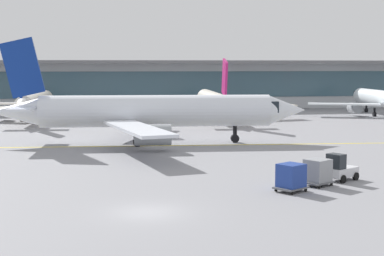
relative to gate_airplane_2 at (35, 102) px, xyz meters
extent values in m
plane|color=gray|center=(12.93, -61.50, -2.85)|extent=(400.00, 400.00, 0.00)
cube|color=yellow|center=(16.31, -32.59, -2.85)|extent=(109.80, 7.41, 0.01)
cube|color=#B2B7BC|center=(12.93, 22.48, 1.65)|extent=(215.78, 8.00, 9.00)
cube|color=#385666|center=(12.93, 18.40, 2.10)|extent=(207.15, 0.16, 5.04)
cube|color=slate|center=(12.93, 20.98, 6.45)|extent=(224.41, 11.00, 0.60)
cylinder|color=silver|center=(0.02, 0.37, 0.09)|extent=(3.90, 20.71, 2.86)
cone|color=silver|center=(0.63, 12.37, 0.09)|extent=(2.89, 3.57, 2.72)
cube|color=black|center=(0.51, 10.08, 0.45)|extent=(2.36, 2.68, 1.00)
cone|color=silver|center=(-0.62, -12.20, 0.09)|extent=(2.66, 4.69, 2.43)
cylinder|color=#999EA3|center=(-4.96, 0.20, -1.49)|extent=(1.92, 3.11, 1.77)
cube|color=silver|center=(7.24, -1.68, -0.69)|extent=(12.08, 5.30, 0.24)
cylinder|color=#999EA3|center=(4.95, -0.30, -1.49)|extent=(1.92, 3.11, 1.77)
cube|color=navy|center=(-0.57, -11.29, 3.96)|extent=(0.50, 3.87, 5.39)
cube|color=silver|center=(-2.66, -10.84, 0.52)|extent=(4.30, 2.23, 0.20)
cube|color=silver|center=(1.55, -11.06, 0.52)|extent=(4.30, 2.23, 0.20)
cylinder|color=black|center=(0.38, 7.57, -2.09)|extent=(0.37, 0.37, 1.51)
cylinder|color=black|center=(0.38, 7.57, -2.47)|extent=(0.50, 0.78, 0.76)
cylinder|color=black|center=(-2.00, -1.21, -2.09)|extent=(0.37, 0.37, 1.51)
cylinder|color=black|center=(-2.00, -1.21, -2.47)|extent=(0.50, 0.78, 0.76)
cylinder|color=black|center=(1.87, -1.41, -2.09)|extent=(0.37, 0.37, 1.51)
cylinder|color=black|center=(1.87, -1.41, -2.47)|extent=(0.50, 0.78, 0.76)
cylinder|color=silver|center=(28.13, -2.54, 0.14)|extent=(3.98, 21.07, 2.91)
cone|color=silver|center=(28.75, 9.67, 0.14)|extent=(2.94, 3.63, 2.76)
cube|color=black|center=(28.64, 7.34, 0.51)|extent=(2.40, 2.73, 1.02)
cone|color=silver|center=(27.47, -15.32, 0.14)|extent=(2.71, 4.78, 2.47)
cube|color=silver|center=(20.60, -3.86, -0.66)|extent=(12.22, 6.49, 0.24)
cylinder|color=#999EA3|center=(23.06, -2.71, -1.46)|extent=(1.95, 3.17, 1.80)
cube|color=silver|center=(35.48, -4.63, -0.66)|extent=(12.29, 5.38, 0.24)
cylinder|color=#999EA3|center=(33.15, -3.22, -1.46)|extent=(1.95, 3.17, 1.80)
cube|color=#B21E66|center=(27.52, -14.39, 4.08)|extent=(0.51, 3.93, 5.48)
cube|color=silver|center=(25.40, -13.94, 0.58)|extent=(4.38, 2.27, 0.21)
cube|color=silver|center=(29.67, -14.16, 0.58)|extent=(4.38, 2.27, 0.21)
cylinder|color=black|center=(28.50, 4.79, -2.08)|extent=(0.38, 0.38, 1.54)
cylinder|color=black|center=(28.50, 4.79, -2.47)|extent=(0.51, 0.79, 0.77)
cylinder|color=black|center=(26.07, -4.15, -2.08)|extent=(0.38, 0.38, 1.54)
cylinder|color=black|center=(26.07, -4.15, -2.47)|extent=(0.51, 0.79, 0.77)
cylinder|color=black|center=(30.01, -4.35, -2.08)|extent=(0.38, 0.38, 1.54)
cylinder|color=black|center=(30.01, -4.35, -2.47)|extent=(0.51, 0.79, 0.77)
cylinder|color=white|center=(58.18, -0.39, 0.09)|extent=(4.45, 20.76, 2.86)
cone|color=white|center=(59.12, 11.59, 0.09)|extent=(2.98, 3.63, 2.72)
cube|color=black|center=(58.94, 9.31, 0.45)|extent=(2.43, 2.74, 1.00)
cube|color=white|center=(50.75, -1.50, -0.69)|extent=(11.98, 6.65, 0.24)
cylinder|color=#999EA3|center=(53.20, -0.43, -1.49)|extent=(2.00, 3.16, 1.77)
cylinder|color=black|center=(58.74, 6.80, -2.09)|extent=(0.37, 0.37, 1.51)
cylinder|color=black|center=(58.74, 6.80, -2.47)|extent=(0.52, 0.79, 0.76)
cylinder|color=black|center=(56.12, -1.92, -2.09)|extent=(0.37, 0.37, 1.51)
cylinder|color=black|center=(56.12, -1.92, -2.47)|extent=(0.52, 0.79, 0.76)
cylinder|color=silver|center=(16.31, -30.59, 0.78)|extent=(25.59, 5.15, 3.53)
cone|color=silver|center=(31.11, -31.54, 0.78)|extent=(4.44, 3.62, 3.35)
cube|color=black|center=(28.29, -31.35, 1.22)|extent=(3.35, 2.95, 1.24)
cone|color=silver|center=(0.82, -29.59, 0.78)|extent=(5.83, 3.36, 3.00)
cube|color=silver|center=(14.82, -21.44, -0.19)|extent=(8.03, 14.80, 0.29)
cylinder|color=#999EA3|center=(16.19, -24.44, -1.17)|extent=(3.87, 2.41, 2.18)
cube|color=silver|center=(13.66, -39.47, -0.19)|extent=(6.36, 14.91, 0.29)
cylinder|color=#999EA3|center=(15.40, -36.67, -1.17)|extent=(3.87, 2.41, 2.18)
cube|color=navy|center=(1.94, -29.66, 5.56)|extent=(4.77, 0.68, 6.65)
cube|color=silver|center=(2.52, -27.10, 1.31)|extent=(2.82, 5.34, 0.25)
cube|color=silver|center=(2.19, -32.28, 1.31)|extent=(2.82, 5.34, 0.25)
cylinder|color=black|center=(25.19, -31.16, -1.92)|extent=(0.46, 0.46, 1.87)
cylinder|color=black|center=(25.19, -31.16, -2.38)|extent=(0.97, 0.63, 0.93)
cylinder|color=black|center=(14.40, -28.07, -1.92)|extent=(0.46, 0.46, 1.87)
cylinder|color=black|center=(14.40, -28.07, -2.38)|extent=(0.97, 0.63, 0.93)
cylinder|color=black|center=(14.09, -32.84, -1.92)|extent=(0.46, 0.46, 1.87)
cylinder|color=black|center=(14.09, -32.84, -2.38)|extent=(0.97, 0.63, 0.93)
cube|color=silver|center=(28.26, -53.95, -2.20)|extent=(2.94, 2.59, 0.70)
cube|color=#1E2328|center=(27.63, -54.36, -1.30)|extent=(1.43, 1.53, 1.10)
cylinder|color=black|center=(28.59, -52.90, -2.55)|extent=(0.62, 0.51, 0.60)
cylinder|color=black|center=(29.35, -54.07, -2.55)|extent=(0.62, 0.51, 0.60)
cylinder|color=black|center=(27.16, -53.83, -2.55)|extent=(0.62, 0.51, 0.60)
cylinder|color=black|center=(27.93, -55.00, -2.55)|extent=(0.62, 0.51, 0.60)
cube|color=#595B60|center=(25.72, -55.60, -2.57)|extent=(2.63, 2.49, 0.12)
cube|color=gray|center=(25.72, -55.60, -1.71)|extent=(2.16, 2.13, 1.60)
cylinder|color=black|center=(25.96, -54.61, -2.74)|extent=(0.24, 0.20, 0.22)
cylinder|color=black|center=(26.73, -55.78, -2.74)|extent=(0.24, 0.20, 0.22)
cylinder|color=black|center=(24.71, -55.42, -2.74)|extent=(0.24, 0.20, 0.22)
cylinder|color=black|center=(25.47, -56.60, -2.74)|extent=(0.24, 0.20, 0.22)
cube|color=#595B60|center=(23.17, -57.26, -2.57)|extent=(2.63, 2.49, 0.12)
cube|color=navy|center=(23.17, -57.26, -1.71)|extent=(2.16, 2.13, 1.60)
cylinder|color=black|center=(23.42, -56.26, -2.74)|extent=(0.24, 0.20, 0.22)
cylinder|color=black|center=(24.18, -57.43, -2.74)|extent=(0.24, 0.20, 0.22)
cylinder|color=black|center=(22.16, -57.08, -2.74)|extent=(0.24, 0.20, 0.22)
cylinder|color=black|center=(22.93, -58.25, -2.74)|extent=(0.24, 0.20, 0.22)
camera|label=1|loc=(10.27, -95.97, 5.87)|focal=55.39mm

